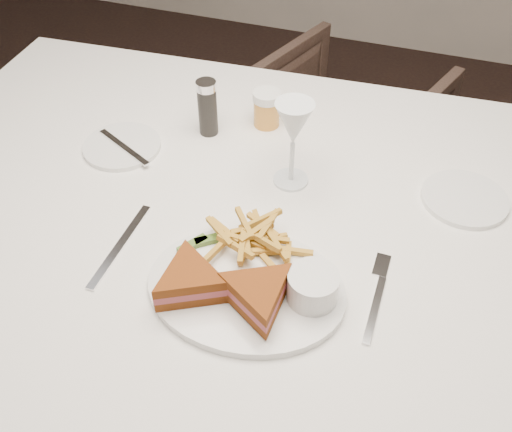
{
  "coord_description": "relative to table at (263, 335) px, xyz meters",
  "views": [
    {
      "loc": [
        0.32,
        -0.41,
        1.47
      ],
      "look_at": [
        0.09,
        0.24,
        0.8
      ],
      "focal_mm": 40.0,
      "sensor_mm": 36.0,
      "label": 1
    }
  ],
  "objects": [
    {
      "name": "table",
      "position": [
        0.0,
        0.0,
        0.0
      ],
      "size": [
        1.6,
        1.12,
        0.75
      ],
      "primitive_type": "cube",
      "rotation": [
        0.0,
        0.0,
        0.06
      ],
      "color": "white",
      "rests_on": "ground"
    },
    {
      "name": "chair_far",
      "position": [
        -0.03,
        0.95,
        -0.08
      ],
      "size": [
        0.71,
        0.69,
        0.59
      ],
      "primitive_type": "imported",
      "rotation": [
        0.0,
        0.0,
        2.8
      ],
      "color": "#49352D",
      "rests_on": "ground"
    },
    {
      "name": "table_setting",
      "position": [
        0.01,
        -0.07,
        0.41
      ],
      "size": [
        0.84,
        0.61,
        0.18
      ],
      "color": "white",
      "rests_on": "table"
    }
  ]
}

